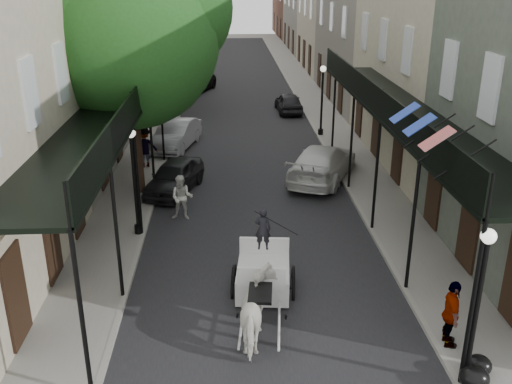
{
  "coord_description": "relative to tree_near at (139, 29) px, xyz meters",
  "views": [
    {
      "loc": [
        -1.03,
        -11.87,
        8.61
      ],
      "look_at": [
        -0.08,
        5.86,
        1.6
      ],
      "focal_mm": 40.0,
      "sensor_mm": 36.0,
      "label": 1
    }
  ],
  "objects": [
    {
      "name": "ground",
      "position": [
        4.2,
        -10.18,
        -6.49
      ],
      "size": [
        140.0,
        140.0,
        0.0
      ],
      "primitive_type": "plane",
      "color": "gray",
      "rests_on": "ground"
    },
    {
      "name": "road",
      "position": [
        4.2,
        9.82,
        -6.48
      ],
      "size": [
        8.0,
        90.0,
        0.01
      ],
      "primitive_type": "cube",
      "color": "black",
      "rests_on": "ground"
    },
    {
      "name": "sidewalk_left",
      "position": [
        -0.8,
        9.82,
        -6.43
      ],
      "size": [
        2.2,
        90.0,
        0.12
      ],
      "primitive_type": "cube",
      "color": "gray",
      "rests_on": "ground"
    },
    {
      "name": "sidewalk_right",
      "position": [
        9.2,
        9.82,
        -6.43
      ],
      "size": [
        2.2,
        90.0,
        0.12
      ],
      "primitive_type": "cube",
      "color": "gray",
      "rests_on": "ground"
    },
    {
      "name": "building_row_left",
      "position": [
        -4.4,
        19.82,
        -1.24
      ],
      "size": [
        5.0,
        80.0,
        10.5
      ],
      "primitive_type": "cube",
      "color": "#BBB095",
      "rests_on": "ground"
    },
    {
      "name": "building_row_right",
      "position": [
        12.8,
        19.82,
        -1.24
      ],
      "size": [
        5.0,
        80.0,
        10.5
      ],
      "primitive_type": "cube",
      "color": "slate",
      "rests_on": "ground"
    },
    {
      "name": "gallery_left",
      "position": [
        -0.59,
        -3.2,
        -2.44
      ],
      "size": [
        2.2,
        18.05,
        4.88
      ],
      "color": "black",
      "rests_on": "sidewalk_left"
    },
    {
      "name": "gallery_right",
      "position": [
        8.99,
        -3.2,
        -2.44
      ],
      "size": [
        2.2,
        18.05,
        4.88
      ],
      "color": "black",
      "rests_on": "sidewalk_right"
    },
    {
      "name": "tree_near",
      "position": [
        0.0,
        0.0,
        0.0
      ],
      "size": [
        7.31,
        6.8,
        9.63
      ],
      "color": "#382619",
      "rests_on": "sidewalk_left"
    },
    {
      "name": "tree_far",
      "position": [
        -0.05,
        14.0,
        -0.65
      ],
      "size": [
        6.45,
        6.0,
        8.61
      ],
      "color": "#382619",
      "rests_on": "sidewalk_left"
    },
    {
      "name": "lamppost_right_near",
      "position": [
        8.3,
        -12.18,
        -4.44
      ],
      "size": [
        0.32,
        0.32,
        3.71
      ],
      "color": "black",
      "rests_on": "sidewalk_right"
    },
    {
      "name": "lamppost_left",
      "position": [
        0.1,
        -4.18,
        -4.44
      ],
      "size": [
        0.32,
        0.32,
        3.71
      ],
      "color": "black",
      "rests_on": "sidewalk_left"
    },
    {
      "name": "lamppost_right_far",
      "position": [
        8.3,
        7.82,
        -4.44
      ],
      "size": [
        0.32,
        0.32,
        3.71
      ],
      "color": "black",
      "rests_on": "sidewalk_right"
    },
    {
      "name": "horse",
      "position": [
        3.9,
        -10.29,
        -5.63
      ],
      "size": [
        1.12,
        2.1,
        1.71
      ],
      "primitive_type": "imported",
      "rotation": [
        0.0,
        0.0,
        3.04
      ],
      "color": "white",
      "rests_on": "ground"
    },
    {
      "name": "carriage",
      "position": [
        4.16,
        -7.64,
        -5.38
      ],
      "size": [
        1.92,
        2.65,
        2.86
      ],
      "rotation": [
        0.0,
        0.0,
        -0.1
      ],
      "color": "black",
      "rests_on": "ground"
    },
    {
      "name": "pedestrian_walking",
      "position": [
        1.51,
        -2.8,
        -5.65
      ],
      "size": [
        0.89,
        0.73,
        1.68
      ],
      "primitive_type": "imported",
      "rotation": [
        0.0,
        0.0,
        -0.12
      ],
      "color": "beige",
      "rests_on": "ground"
    },
    {
      "name": "pedestrian_sidewalk_left",
      "position": [
        -0.56,
        2.92,
        -5.44
      ],
      "size": [
        1.36,
        1.03,
        1.86
      ],
      "primitive_type": "imported",
      "rotation": [
        0.0,
        0.0,
        3.46
      ],
      "color": "gray",
      "rests_on": "sidewalk_left"
    },
    {
      "name": "pedestrian_sidewalk_right",
      "position": [
        8.4,
        -10.85,
        -5.51
      ],
      "size": [
        0.57,
        1.06,
        1.72
      ],
      "primitive_type": "imported",
      "rotation": [
        0.0,
        0.0,
        1.41
      ],
      "color": "gray",
      "rests_on": "sidewalk_right"
    },
    {
      "name": "car_left_near",
      "position": [
        1.0,
        -0.02,
        -5.83
      ],
      "size": [
        2.61,
        4.14,
        1.31
      ],
      "primitive_type": "imported",
      "rotation": [
        0.0,
        0.0,
        -0.3
      ],
      "color": "black",
      "rests_on": "ground"
    },
    {
      "name": "car_left_mid",
      "position": [
        0.6,
        6.07,
        -5.78
      ],
      "size": [
        2.48,
        4.56,
        1.43
      ],
      "primitive_type": "imported",
      "rotation": [
        0.0,
        0.0,
        -0.24
      ],
      "color": "#A1A1A7",
      "rests_on": "ground"
    },
    {
      "name": "car_left_far",
      "position": [
        0.6,
        20.16,
        -5.77
      ],
      "size": [
        3.99,
        5.67,
        1.44
      ],
      "primitive_type": "imported",
      "rotation": [
        0.0,
        0.0,
        -0.34
      ],
      "color": "black",
      "rests_on": "ground"
    },
    {
      "name": "car_right_near",
      "position": [
        7.27,
        1.11,
        -5.73
      ],
      "size": [
        4.04,
        5.62,
        1.51
      ],
      "primitive_type": "imported",
      "rotation": [
        0.0,
        0.0,
        2.73
      ],
      "color": "silver",
      "rests_on": "ground"
    },
    {
      "name": "car_right_far",
      "position": [
        7.15,
        13.52,
        -5.86
      ],
      "size": [
        1.63,
        3.73,
        1.25
      ],
      "primitive_type": "imported",
      "rotation": [
        0.0,
        0.0,
        3.18
      ],
      "color": "black",
      "rests_on": "ground"
    },
    {
      "name": "trash_bags",
      "position": [
        8.51,
        -12.2,
        -6.11
      ],
      "size": [
        0.9,
        1.05,
        0.54
      ],
      "color": "black",
      "rests_on": "sidewalk_right"
    }
  ]
}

